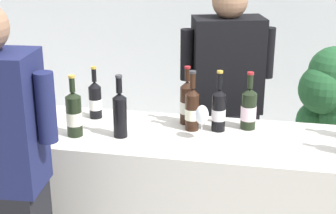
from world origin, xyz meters
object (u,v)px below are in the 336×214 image
at_px(wine_bottle_3, 120,113).
at_px(person_guest, 4,203).
at_px(wine_bottle_4, 95,99).
at_px(wine_bottle_6, 249,108).
at_px(wine_bottle_7, 74,114).
at_px(wine_bottle_8, 192,108).
at_px(wine_glass, 202,117).
at_px(wine_bottle_2, 219,109).
at_px(wine_bottle_0, 187,102).
at_px(ice_bucket, 15,100).
at_px(person_server, 225,119).

xyz_separation_m(wine_bottle_3, person_guest, (-0.37, -0.57, -0.24)).
distance_m(wine_bottle_4, person_guest, 0.85).
height_order(wine_bottle_6, wine_bottle_7, wine_bottle_7).
distance_m(wine_bottle_8, wine_glass, 0.13).
bearing_deg(wine_bottle_3, wine_bottle_2, 20.35).
bearing_deg(wine_bottle_0, wine_glass, -61.58).
relative_size(wine_bottle_6, wine_glass, 1.73).
height_order(wine_bottle_3, ice_bucket, wine_bottle_3).
relative_size(wine_bottle_8, ice_bucket, 1.55).
bearing_deg(wine_bottle_7, wine_bottle_6, 17.29).
bearing_deg(wine_bottle_4, wine_bottle_3, -47.79).
relative_size(wine_bottle_3, wine_bottle_4, 1.10).
distance_m(wine_bottle_7, wine_bottle_8, 0.62).
bearing_deg(ice_bucket, wine_bottle_4, 9.42).
bearing_deg(wine_glass, person_server, 84.45).
height_order(wine_bottle_0, person_server, person_server).
relative_size(wine_bottle_3, ice_bucket, 1.57).
height_order(wine_bottle_0, ice_bucket, wine_bottle_0).
bearing_deg(wine_bottle_6, wine_bottle_4, -179.71).
distance_m(wine_bottle_0, wine_bottle_7, 0.62).
xyz_separation_m(wine_bottle_6, wine_bottle_8, (-0.29, -0.08, 0.01)).
distance_m(wine_glass, person_server, 0.73).
relative_size(wine_bottle_2, wine_bottle_6, 1.05).
xyz_separation_m(wine_bottle_4, wine_glass, (0.63, -0.19, 0.01)).
bearing_deg(wine_bottle_8, wine_bottle_0, 115.35).
height_order(wine_bottle_6, person_guest, person_guest).
height_order(wine_bottle_2, wine_bottle_7, wine_bottle_2).
distance_m(wine_bottle_6, wine_bottle_8, 0.30).
bearing_deg(wine_bottle_0, wine_bottle_8, -64.65).
distance_m(wine_bottle_4, wine_bottle_7, 0.27).
bearing_deg(person_guest, wine_bottle_2, 41.21).
bearing_deg(wine_bottle_7, wine_bottle_2, 16.48).
bearing_deg(person_server, wine_bottle_6, -71.81).
height_order(wine_bottle_2, wine_bottle_6, wine_bottle_2).
distance_m(wine_bottle_3, wine_bottle_6, 0.69).
height_order(wine_glass, person_guest, person_guest).
xyz_separation_m(wine_bottle_3, wine_bottle_4, (-0.21, 0.24, -0.02)).
bearing_deg(wine_bottle_4, wine_bottle_0, 1.54).
relative_size(wine_bottle_0, wine_bottle_6, 1.03).
relative_size(wine_bottle_0, person_guest, 0.19).
xyz_separation_m(wine_bottle_0, wine_bottle_6, (0.34, -0.01, -0.01)).
xyz_separation_m(wine_bottle_6, person_server, (-0.16, 0.49, -0.26)).
xyz_separation_m(wine_bottle_8, person_guest, (-0.72, -0.74, -0.23)).
xyz_separation_m(ice_bucket, person_guest, (0.30, -0.73, -0.21)).
distance_m(wine_bottle_2, wine_bottle_4, 0.71).
height_order(wine_bottle_6, ice_bucket, wine_bottle_6).
bearing_deg(wine_bottle_4, ice_bucket, -170.58).
bearing_deg(wine_glass, ice_bucket, 174.10).
bearing_deg(wine_bottle_4, wine_glass, -16.50).
xyz_separation_m(wine_bottle_4, person_server, (0.70, 0.49, -0.25)).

